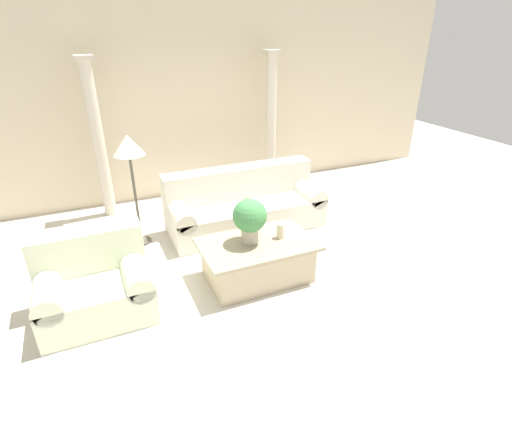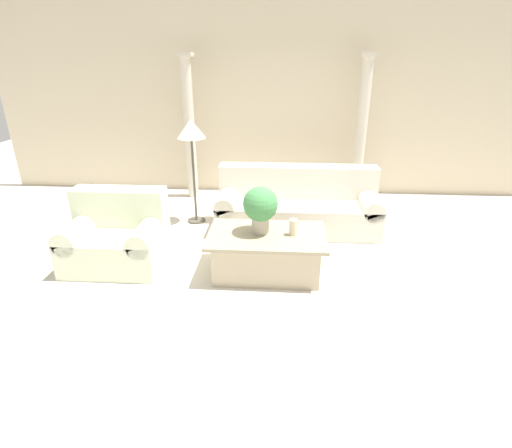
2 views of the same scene
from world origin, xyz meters
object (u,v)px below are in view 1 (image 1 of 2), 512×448
sofa_long (245,206)px  coffee_table (258,260)px  loveseat (94,283)px  potted_plant (250,218)px  floor_lamp (129,152)px

sofa_long → coffee_table: (-0.38, -1.32, -0.09)m
sofa_long → loveseat: bearing=-151.0°
coffee_table → potted_plant: potted_plant is taller
loveseat → floor_lamp: (0.67, 1.33, 0.95)m
loveseat → potted_plant: 1.77m
potted_plant → floor_lamp: bearing=126.7°
loveseat → potted_plant: (1.71, -0.07, 0.45)m
loveseat → floor_lamp: bearing=63.5°
sofa_long → loveseat: 2.48m
loveseat → potted_plant: potted_plant is taller
loveseat → coffee_table: size_ratio=0.84×
sofa_long → floor_lamp: (-1.50, 0.13, 0.96)m
loveseat → coffee_table: loveseat is taller
floor_lamp → loveseat: bearing=-116.5°
sofa_long → coffee_table: size_ratio=1.71×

